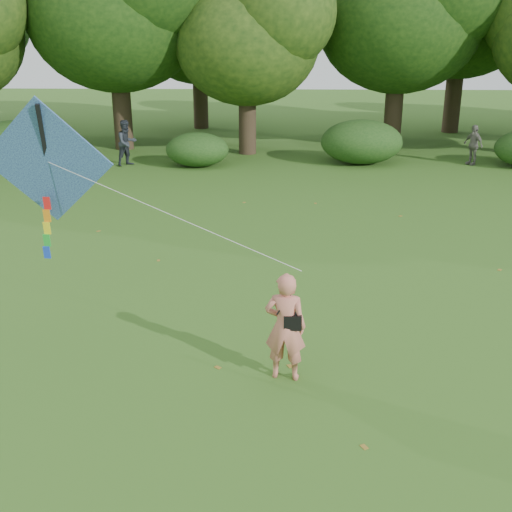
{
  "coord_description": "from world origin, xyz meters",
  "views": [
    {
      "loc": [
        -0.69,
        -9.75,
        5.82
      ],
      "look_at": [
        -1.05,
        2.0,
        1.5
      ],
      "focal_mm": 45.0,
      "sensor_mm": 36.0,
      "label": 1
    }
  ],
  "objects_px": {
    "man_kite_flyer": "(285,327)",
    "bystander_left": "(127,143)",
    "bystander_right": "(473,145)",
    "flying_kite": "(47,164)"
  },
  "relations": [
    {
      "from": "flying_kite",
      "to": "bystander_left",
      "type": "bearing_deg",
      "value": 97.3
    },
    {
      "from": "bystander_right",
      "to": "flying_kite",
      "type": "xyz_separation_m",
      "value": [
        -12.84,
        -15.44,
        2.37
      ]
    },
    {
      "from": "man_kite_flyer",
      "to": "bystander_right",
      "type": "height_order",
      "value": "man_kite_flyer"
    },
    {
      "from": "man_kite_flyer",
      "to": "flying_kite",
      "type": "height_order",
      "value": "flying_kite"
    },
    {
      "from": "man_kite_flyer",
      "to": "bystander_right",
      "type": "distance_m",
      "value": 19.63
    },
    {
      "from": "bystander_left",
      "to": "flying_kite",
      "type": "xyz_separation_m",
      "value": [
        1.9,
        -14.83,
        2.26
      ]
    },
    {
      "from": "bystander_right",
      "to": "flying_kite",
      "type": "bearing_deg",
      "value": -70.25
    },
    {
      "from": "man_kite_flyer",
      "to": "bystander_left",
      "type": "height_order",
      "value": "man_kite_flyer"
    },
    {
      "from": "bystander_left",
      "to": "flying_kite",
      "type": "height_order",
      "value": "flying_kite"
    },
    {
      "from": "bystander_right",
      "to": "bystander_left",
      "type": "bearing_deg",
      "value": -118.14
    }
  ]
}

